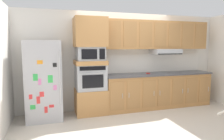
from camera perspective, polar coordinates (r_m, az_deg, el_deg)
ground_plane at (r=4.70m, az=8.10°, el=-13.69°), size 9.60×9.60×0.00m
back_kitchen_wall at (r=5.44m, az=3.33°, el=2.71°), size 6.20×0.12×2.50m
refrigerator at (r=4.71m, az=-18.79°, el=-2.84°), size 0.76×0.73×1.76m
oven_base_cabinet at (r=4.99m, az=-6.05°, el=-8.79°), size 0.74×0.62×0.60m
built_in_oven at (r=4.86m, az=-6.13°, el=-1.97°), size 0.70×0.62×0.60m
appliance_mid_shelf at (r=4.82m, az=-6.19°, el=2.14°), size 0.74×0.62×0.10m
microwave at (r=4.81m, az=-6.22°, el=4.63°), size 0.64×0.54×0.32m
appliance_upper_cabinet at (r=4.82m, az=-6.30°, el=10.59°), size 0.74×0.62×0.68m
lower_cabinet_run at (r=5.60m, az=12.92°, el=-5.73°), size 2.95×0.63×0.88m
countertop_slab at (r=5.52m, az=13.03°, el=-1.05°), size 2.99×0.64×0.04m
backsplash_panel at (r=5.74m, az=11.66°, el=1.99°), size 2.99×0.02×0.50m
upper_cabinet_with_hood at (r=5.59m, az=12.81°, el=9.35°), size 2.95×0.48×0.88m
screwdriver at (r=5.32m, az=10.26°, el=-0.91°), size 0.17×0.17×0.03m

